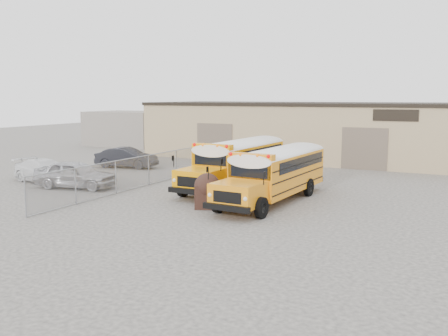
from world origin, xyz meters
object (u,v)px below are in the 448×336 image
at_px(school_bus_left, 276,150).
at_px(school_bus_right, 314,158).
at_px(tarp_bundle, 207,190).
at_px(car_silver, 75,174).
at_px(car_dark, 127,158).
at_px(car_white, 46,171).

xyz_separation_m(school_bus_left, school_bus_right, (3.42, -2.69, -0.05)).
xyz_separation_m(tarp_bundle, car_silver, (-9.14, 1.08, -0.05)).
bearing_deg(car_silver, school_bus_left, -51.22).
distance_m(school_bus_right, tarp_bundle, 8.98).
distance_m(school_bus_left, car_dark, 11.04).
distance_m(tarp_bundle, car_silver, 9.21).
bearing_deg(car_white, car_silver, -92.30).
distance_m(car_white, car_dark, 7.25).
distance_m(school_bus_left, tarp_bundle, 11.34).
distance_m(car_silver, car_white, 3.11).
bearing_deg(car_silver, tarp_bundle, -109.08).
bearing_deg(car_silver, car_white, 65.09).
distance_m(school_bus_left, school_bus_right, 4.35).
height_order(car_silver, car_dark, car_silver).
xyz_separation_m(car_silver, car_dark, (-2.54, 7.91, -0.05)).
relative_size(school_bus_right, tarp_bundle, 5.60).
relative_size(school_bus_left, car_silver, 2.03).
bearing_deg(school_bus_right, tarp_bundle, -106.24).
relative_size(car_silver, car_dark, 1.04).
bearing_deg(school_bus_right, car_silver, -147.18).
bearing_deg(school_bus_left, school_bus_right, -38.15).
xyz_separation_m(school_bus_left, car_silver, (-8.22, -10.20, -0.80)).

